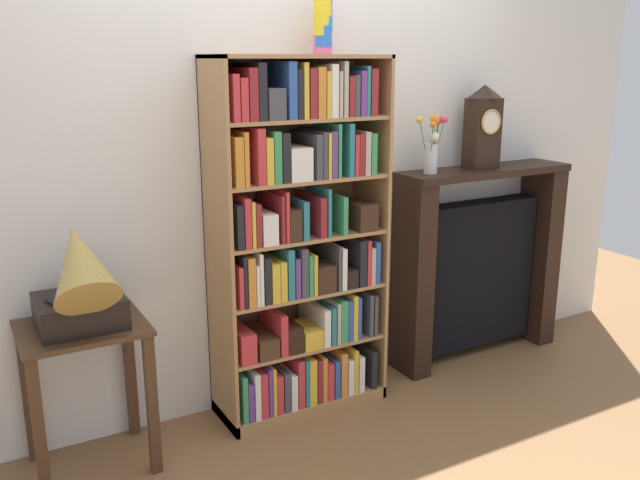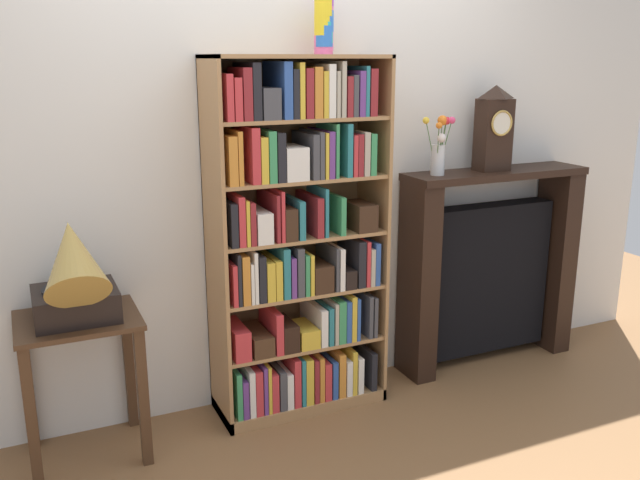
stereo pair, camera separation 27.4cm
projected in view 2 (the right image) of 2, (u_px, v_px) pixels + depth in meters
The scene contains 9 objects.
ground_plane at pixel (305, 410), 3.48m from camera, with size 7.71×6.40×0.02m, color brown.
wall_back at pixel (296, 148), 3.42m from camera, with size 4.71×0.08×2.60m, color silver.
bookshelf at pixel (295, 250), 3.31m from camera, with size 0.85×0.34×1.75m.
cup_stack at pixel (324, 23), 3.16m from camera, with size 0.09×0.09×0.28m.
side_table_left at pixel (81, 356), 2.96m from camera, with size 0.51×0.43×0.66m.
gramophone at pixel (74, 276), 2.79m from camera, with size 0.34×0.48×0.51m.
fireplace_mantel at pixel (487, 269), 3.93m from camera, with size 1.09×0.28×1.14m.
mantel_clock at pixel (494, 128), 3.68m from camera, with size 0.18×0.13×0.46m.
flower_vase at pixel (439, 147), 3.56m from camera, with size 0.15×0.11×0.31m.
Camera 2 is at (-1.23, -2.88, 1.74)m, focal length 38.16 mm.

